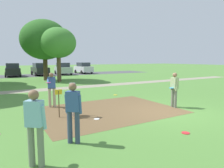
% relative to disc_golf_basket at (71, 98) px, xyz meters
% --- Properties ---
extents(ground_plane, '(160.00, 160.00, 0.00)m').
position_rel_disc_golf_basket_xyz_m(ground_plane, '(4.01, -1.58, -0.75)').
color(ground_plane, '#518438').
extents(dirt_tee_pad, '(6.25, 4.64, 0.01)m').
position_rel_disc_golf_basket_xyz_m(dirt_tee_pad, '(1.78, 0.10, -0.75)').
color(dirt_tee_pad, brown).
rests_on(dirt_tee_pad, ground).
extents(disc_golf_basket, '(0.98, 0.58, 1.39)m').
position_rel_disc_golf_basket_xyz_m(disc_golf_basket, '(0.00, 0.00, 0.00)').
color(disc_golf_basket, '#9E9EA3').
rests_on(disc_golf_basket, ground).
extents(player_foreground_watching, '(0.66, 1.04, 1.71)m').
position_rel_disc_golf_basket_xyz_m(player_foreground_watching, '(-0.28, 2.05, 0.23)').
color(player_foreground_watching, tan).
rests_on(player_foreground_watching, ground).
extents(player_throwing, '(0.42, 0.49, 1.71)m').
position_rel_disc_golf_basket_xyz_m(player_throwing, '(4.86, -1.05, 0.21)').
color(player_throwing, slate).
rests_on(player_throwing, ground).
extents(player_waiting_left, '(0.46, 0.45, 1.71)m').
position_rel_disc_golf_basket_xyz_m(player_waiting_left, '(-0.85, -2.61, 0.21)').
color(player_waiting_left, '#384260').
rests_on(player_waiting_left, ground).
extents(player_waiting_right, '(0.47, 0.45, 1.71)m').
position_rel_disc_golf_basket_xyz_m(player_waiting_right, '(-1.98, -3.38, 0.21)').
color(player_waiting_right, slate).
rests_on(player_waiting_right, ground).
extents(frisbee_near_basket, '(0.23, 0.23, 0.02)m').
position_rel_disc_golf_basket_xyz_m(frisbee_near_basket, '(0.70, -0.91, -0.74)').
color(frisbee_near_basket, white).
rests_on(frisbee_near_basket, ground).
extents(frisbee_by_tee, '(0.25, 0.25, 0.02)m').
position_rel_disc_golf_basket_xyz_m(frisbee_by_tee, '(2.49, -3.71, -0.74)').
color(frisbee_by_tee, red).
rests_on(frisbee_by_tee, ground).
extents(frisbee_mid_grass, '(0.21, 0.21, 0.02)m').
position_rel_disc_golf_basket_xyz_m(frisbee_mid_grass, '(-1.03, 3.32, -0.74)').
color(frisbee_mid_grass, red).
rests_on(frisbee_mid_grass, ground).
extents(frisbee_far_right, '(0.25, 0.25, 0.02)m').
position_rel_disc_golf_basket_xyz_m(frisbee_far_right, '(4.17, 3.30, -0.74)').
color(frisbee_far_right, gold).
rests_on(frisbee_far_right, ground).
extents(tree_near_left, '(5.18, 5.18, 6.71)m').
position_rel_disc_golf_basket_xyz_m(tree_near_left, '(2.39, 15.47, 3.74)').
color(tree_near_left, '#4C3823').
rests_on(tree_near_left, ground).
extents(tree_mid_right, '(3.73, 3.73, 5.67)m').
position_rel_disc_golf_basket_xyz_m(tree_mid_right, '(3.31, 13.33, 3.30)').
color(tree_mid_right, brown).
rests_on(tree_mid_right, ground).
extents(parking_lot_strip, '(36.00, 6.00, 0.01)m').
position_rel_disc_golf_basket_xyz_m(parking_lot_strip, '(4.01, 23.58, -0.75)').
color(parking_lot_strip, '#4C4C51').
rests_on(parking_lot_strip, ground).
extents(parked_car_leftmost, '(2.14, 4.28, 1.84)m').
position_rel_disc_golf_basket_xyz_m(parked_car_leftmost, '(-0.41, 23.00, 0.17)').
color(parked_car_leftmost, black).
rests_on(parked_car_leftmost, ground).
extents(parked_car_center_left, '(2.12, 4.27, 1.84)m').
position_rel_disc_golf_basket_xyz_m(parked_car_center_left, '(3.22, 23.01, 0.17)').
color(parked_car_center_left, black).
rests_on(parked_car_center_left, ground).
extents(parked_car_center_right, '(2.11, 4.27, 1.84)m').
position_rel_disc_golf_basket_xyz_m(parked_car_center_right, '(6.66, 22.90, 0.17)').
color(parked_car_center_right, '#B2B7BC').
rests_on(parked_car_center_right, ground).
extents(parked_car_rightmost, '(2.08, 4.25, 1.84)m').
position_rel_disc_golf_basket_xyz_m(parked_car_rightmost, '(10.46, 23.88, 0.17)').
color(parked_car_rightmost, silver).
rests_on(parked_car_rightmost, ground).
extents(gravel_path, '(40.00, 1.57, 0.00)m').
position_rel_disc_golf_basket_xyz_m(gravel_path, '(4.01, 8.17, -0.75)').
color(gravel_path, gray).
rests_on(gravel_path, ground).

